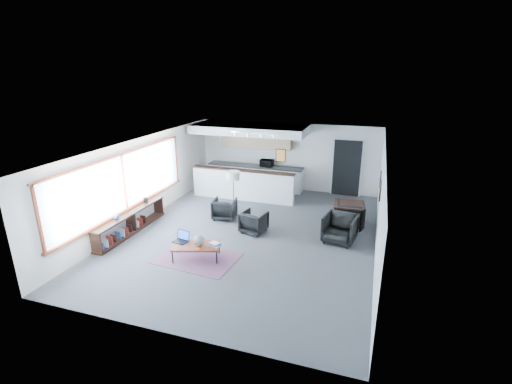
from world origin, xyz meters
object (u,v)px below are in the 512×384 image
(floor_lamp, at_px, (233,177))
(dining_table, at_px, (349,206))
(armchair_right, at_px, (254,221))
(microwave, at_px, (267,162))
(armchair_left, at_px, (225,208))
(dining_chair_near, at_px, (340,229))
(coffee_table, at_px, (196,246))
(ceramic_pot, at_px, (199,240))
(laptop, at_px, (182,238))
(dining_chair_far, at_px, (350,215))
(book_stack, at_px, (215,244))

(floor_lamp, xyz_separation_m, dining_table, (3.62, 0.23, -0.62))
(armchair_right, xyz_separation_m, microwave, (-0.81, 3.99, 0.75))
(dining_table, relative_size, microwave, 1.84)
(armchair_left, relative_size, microwave, 1.46)
(armchair_right, height_order, dining_chair_near, dining_chair_near)
(coffee_table, height_order, floor_lamp, floor_lamp)
(microwave, bearing_deg, dining_chair_near, -46.44)
(ceramic_pot, height_order, microwave, microwave)
(coffee_table, xyz_separation_m, armchair_left, (-0.34, 2.66, 0.00))
(floor_lamp, bearing_deg, laptop, -94.75)
(coffee_table, distance_m, microwave, 6.01)
(armchair_right, bearing_deg, dining_table, -142.03)
(floor_lamp, bearing_deg, dining_chair_far, 3.84)
(book_stack, height_order, microwave, microwave)
(armchair_left, relative_size, dining_chair_near, 0.98)
(ceramic_pot, height_order, dining_chair_far, dining_chair_far)
(floor_lamp, bearing_deg, dining_table, 3.70)
(book_stack, height_order, dining_table, dining_table)
(laptop, bearing_deg, armchair_left, 99.05)
(coffee_table, distance_m, dining_chair_near, 3.93)
(ceramic_pot, relative_size, dining_chair_near, 0.37)
(coffee_table, height_order, dining_chair_far, dining_chair_far)
(book_stack, xyz_separation_m, armchair_right, (0.40, 1.87, -0.08))
(ceramic_pot, xyz_separation_m, book_stack, (0.38, 0.11, -0.10))
(armchair_right, bearing_deg, laptop, 66.14)
(floor_lamp, height_order, dining_chair_near, floor_lamp)
(armchair_left, relative_size, dining_chair_far, 1.02)
(laptop, xyz_separation_m, book_stack, (0.91, 0.02, -0.04))
(laptop, relative_size, armchair_right, 0.61)
(ceramic_pot, relative_size, microwave, 0.55)
(coffee_table, relative_size, dining_table, 1.45)
(dining_chair_far, bearing_deg, microwave, -44.53)
(laptop, height_order, book_stack, laptop)
(book_stack, bearing_deg, dining_table, 47.12)
(laptop, bearing_deg, dining_chair_near, 39.33)
(ceramic_pot, distance_m, book_stack, 0.41)
(book_stack, relative_size, dining_table, 0.37)
(coffee_table, relative_size, armchair_right, 1.90)
(dining_table, xyz_separation_m, dining_chair_far, (0.07, 0.01, -0.30))
(laptop, distance_m, floor_lamp, 3.09)
(laptop, bearing_deg, ceramic_pot, 0.73)
(laptop, height_order, armchair_left, armchair_left)
(ceramic_pot, xyz_separation_m, dining_table, (3.34, 3.30, 0.13))
(ceramic_pot, distance_m, armchair_left, 2.71)
(armchair_left, relative_size, dining_table, 0.79)
(dining_table, bearing_deg, ceramic_pot, -135.36)
(ceramic_pot, distance_m, dining_chair_far, 4.76)
(coffee_table, relative_size, microwave, 2.67)
(ceramic_pot, distance_m, microwave, 6.00)
(floor_lamp, bearing_deg, microwave, 85.09)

